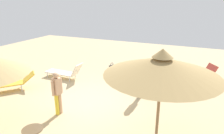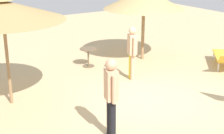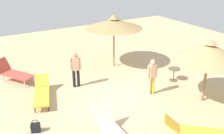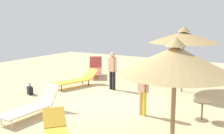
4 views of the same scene
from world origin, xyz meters
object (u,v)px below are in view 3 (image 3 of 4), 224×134
(person_standing_far_right, at_px, (152,75))
(side_table_round, at_px, (174,72))
(parasol_umbrella_back, at_px, (114,23))
(lounge_chair_near_left, at_px, (114,131))
(parasol_umbrella_far_left, at_px, (209,52))
(lounge_chair_near_right, at_px, (13,72))
(person_standing_edge, at_px, (76,67))
(handbag, at_px, (36,127))
(lounge_chair_front, at_px, (195,130))
(lounge_chair_center, at_px, (42,92))

(person_standing_far_right, height_order, side_table_round, person_standing_far_right)
(parasol_umbrella_back, xyz_separation_m, lounge_chair_near_left, (-5.34, 3.18, -1.96))
(parasol_umbrella_far_left, distance_m, lounge_chair_near_left, 4.73)
(lounge_chair_near_right, relative_size, person_standing_edge, 1.20)
(parasol_umbrella_far_left, xyz_separation_m, person_standing_far_right, (1.49, 1.45, -1.21))
(lounge_chair_near_right, height_order, handbag, lounge_chair_near_right)
(lounge_chair_front, bearing_deg, lounge_chair_near_right, 28.15)
(person_standing_far_right, xyz_separation_m, handbag, (-0.14, 4.96, -0.70))
(parasol_umbrella_back, distance_m, handbag, 6.69)
(lounge_chair_front, bearing_deg, person_standing_edge, 17.37)
(parasol_umbrella_far_left, bearing_deg, lounge_chair_center, 58.65)
(person_standing_far_right, bearing_deg, handbag, 91.59)
(lounge_chair_near_left, bearing_deg, lounge_chair_center, 17.48)
(parasol_umbrella_back, bearing_deg, side_table_round, -153.57)
(lounge_chair_front, relative_size, handbag, 3.90)
(lounge_chair_near_left, bearing_deg, person_standing_edge, -6.77)
(lounge_chair_near_left, xyz_separation_m, handbag, (1.71, 2.02, -0.17))
(lounge_chair_front, bearing_deg, person_standing_far_right, -13.87)
(side_table_round, bearing_deg, lounge_chair_center, 76.50)
(lounge_chair_front, xyz_separation_m, person_standing_far_right, (3.12, -0.77, 0.50))
(parasol_umbrella_back, height_order, lounge_chair_near_left, parasol_umbrella_back)
(parasol_umbrella_far_left, xyz_separation_m, lounge_chair_near_left, (-0.36, 4.39, -1.74))
(lounge_chair_near_right, height_order, person_standing_far_right, person_standing_far_right)
(lounge_chair_center, bearing_deg, parasol_umbrella_back, -70.10)
(parasol_umbrella_back, height_order, person_standing_far_right, parasol_umbrella_back)
(lounge_chair_center, height_order, lounge_chair_near_right, lounge_chair_near_right)
(lounge_chair_near_right, relative_size, handbag, 4.16)
(parasol_umbrella_far_left, distance_m, lounge_chair_center, 6.75)
(lounge_chair_front, xyz_separation_m, handbag, (2.98, 4.19, -0.20))
(lounge_chair_center, relative_size, lounge_chair_front, 1.20)
(lounge_chair_near_right, height_order, lounge_chair_front, lounge_chair_near_right)
(person_standing_edge, distance_m, side_table_round, 4.56)
(parasol_umbrella_far_left, relative_size, side_table_round, 4.46)
(lounge_chair_center, relative_size, lounge_chair_near_right, 1.13)
(handbag, bearing_deg, parasol_umbrella_far_left, -101.88)
(parasol_umbrella_far_left, xyz_separation_m, side_table_round, (1.99, -0.28, -1.67))
(parasol_umbrella_back, distance_m, side_table_round, 3.83)
(handbag, bearing_deg, lounge_chair_front, -125.44)
(parasol_umbrella_far_left, relative_size, person_standing_edge, 1.65)
(parasol_umbrella_back, xyz_separation_m, lounge_chair_center, (-1.58, 4.37, -1.98))
(lounge_chair_center, xyz_separation_m, lounge_chair_near_right, (2.38, 0.61, 0.11))
(person_standing_edge, relative_size, side_table_round, 2.71)
(lounge_chair_center, relative_size, handbag, 4.68)
(lounge_chair_center, distance_m, handbag, 2.22)
(parasol_umbrella_far_left, height_order, side_table_round, parasol_umbrella_far_left)
(parasol_umbrella_far_left, bearing_deg, person_standing_far_right, 44.31)
(person_standing_far_right, bearing_deg, parasol_umbrella_far_left, -135.69)
(lounge_chair_front, relative_size, person_standing_edge, 1.13)
(lounge_chair_near_left, bearing_deg, person_standing_far_right, -57.81)
(lounge_chair_center, xyz_separation_m, lounge_chair_front, (-5.03, -3.35, 0.05))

